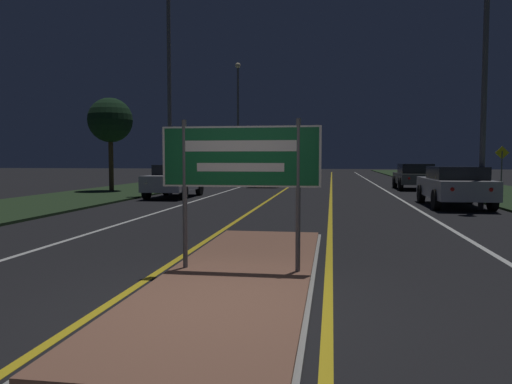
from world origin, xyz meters
TOP-DOWN VIEW (x-y plane):
  - ground_plane at (0.00, 0.00)m, footprint 160.00×160.00m
  - median_island at (0.00, 1.67)m, footprint 2.18×7.82m
  - verge_left at (-9.50, 20.00)m, footprint 5.00×100.00m
  - verge_right at (9.50, 20.00)m, footprint 5.00×100.00m
  - centre_line_yellow_left at (-1.28, 25.00)m, footprint 0.12×70.00m
  - centre_line_yellow_right at (1.28, 25.00)m, footprint 0.12×70.00m
  - lane_line_white_left at (-4.20, 25.00)m, footprint 0.12×70.00m
  - lane_line_white_right at (4.20, 25.00)m, footprint 0.12×70.00m
  - edge_line_white_left at (-7.20, 25.00)m, footprint 0.10×70.00m
  - edge_line_white_right at (7.20, 25.00)m, footprint 0.10×70.00m
  - highway_sign at (0.00, 1.67)m, footprint 2.33×0.07m
  - streetlight_left_near at (-6.14, 16.92)m, footprint 0.46×0.46m
  - streetlight_left_far at (-6.50, 35.84)m, footprint 0.45×0.45m
  - streetlight_right_near at (6.28, 12.21)m, footprint 0.53×0.53m
  - car_receding_0 at (5.66, 13.22)m, footprint 2.00×4.61m
  - car_receding_1 at (5.89, 23.39)m, footprint 2.04×4.08m
  - car_approaching_0 at (-5.63, 16.01)m, footprint 1.84×4.16m
  - car_approaching_1 at (-2.72, 25.71)m, footprint 1.89×4.32m
  - car_approaching_2 at (-5.55, 37.31)m, footprint 1.86×4.11m
  - warning_sign at (8.92, 18.57)m, footprint 0.60×0.06m
  - roadside_palm_left at (-9.93, 18.83)m, footprint 2.27×2.27m

SIDE VIEW (x-z plane):
  - ground_plane at x=0.00m, z-range 0.00..0.00m
  - centre_line_yellow_left at x=-1.28m, z-range 0.00..0.01m
  - centre_line_yellow_right at x=1.28m, z-range 0.00..0.01m
  - lane_line_white_left at x=-4.20m, z-range 0.00..0.01m
  - lane_line_white_right at x=4.20m, z-range 0.00..0.01m
  - edge_line_white_left at x=-7.20m, z-range 0.00..0.01m
  - edge_line_white_right at x=7.20m, z-range 0.00..0.01m
  - verge_left at x=-9.50m, z-range 0.00..0.08m
  - verge_right at x=9.50m, z-range 0.00..0.08m
  - median_island at x=0.00m, z-range -0.01..0.09m
  - car_approaching_1 at x=-2.72m, z-range 0.04..1.45m
  - car_approaching_2 at x=-5.55m, z-range 0.06..1.46m
  - car_receding_1 at x=5.89m, z-range 0.04..1.49m
  - car_approaching_0 at x=-5.63m, z-range 0.05..1.50m
  - car_receding_0 at x=5.66m, z-range 0.06..1.50m
  - warning_sign at x=8.92m, z-range 0.31..2.52m
  - highway_sign at x=0.00m, z-range 0.56..2.75m
  - roadside_palm_left at x=-9.93m, z-range 1.29..6.04m
  - streetlight_left_far at x=-6.50m, z-range 0.95..10.64m
  - streetlight_right_near at x=6.28m, z-range 1.34..10.49m
  - streetlight_left_near at x=-6.14m, z-range 0.99..11.33m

